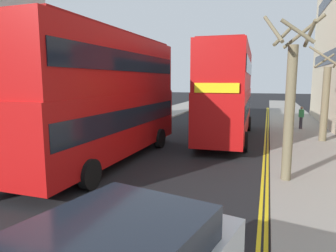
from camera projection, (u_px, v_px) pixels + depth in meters
sidewalk_right at (311, 151)px, 15.37m from camera, size 4.00×80.00×0.14m
sidewalk_left at (88, 137)px, 19.39m from camera, size 4.00×80.00×0.14m
kerb_line_outer at (268, 159)px, 14.15m from camera, size 0.10×56.00×0.01m
kerb_line_inner at (264, 159)px, 14.20m from camera, size 0.10×56.00×0.01m
double_decker_bus_away at (106, 94)px, 13.31m from camera, size 2.90×10.84×5.64m
double_decker_bus_oncoming at (228, 90)px, 18.71m from camera, size 3.05×10.88×5.64m
pedestrian_far at (301, 117)px, 22.01m from camera, size 0.34×0.22×1.62m
street_tree_near at (290, 102)px, 10.40m from camera, size 2.01×2.01×5.71m
street_tree_mid at (325, 101)px, 17.37m from camera, size 1.70×1.83×5.39m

